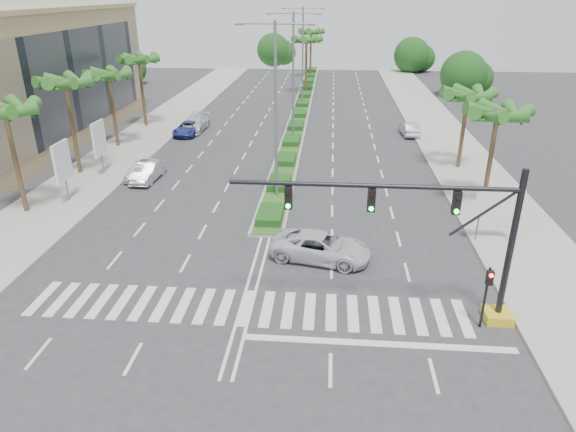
# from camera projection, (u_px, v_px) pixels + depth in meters

# --- Properties ---
(ground) EXTENTS (160.00, 160.00, 0.00)m
(ground) POSITION_uv_depth(u_px,v_px,m) (246.00, 308.00, 24.16)
(ground) COLOR #333335
(ground) RESTS_ON ground
(footpath_right) EXTENTS (6.00, 120.00, 0.15)m
(footpath_right) POSITION_uv_depth(u_px,v_px,m) (472.00, 176.00, 41.22)
(footpath_right) COLOR gray
(footpath_right) RESTS_ON ground
(footpath_left) EXTENTS (6.00, 120.00, 0.15)m
(footpath_left) POSITION_uv_depth(u_px,v_px,m) (106.00, 166.00, 43.52)
(footpath_left) COLOR gray
(footpath_left) RESTS_ON ground
(median) EXTENTS (2.20, 75.00, 0.20)m
(median) POSITION_uv_depth(u_px,v_px,m) (302.00, 107.00, 65.16)
(median) COLOR gray
(median) RESTS_ON ground
(median_grass) EXTENTS (1.80, 75.00, 0.04)m
(median_grass) POSITION_uv_depth(u_px,v_px,m) (302.00, 106.00, 65.11)
(median_grass) COLOR #2B4F1B
(median_grass) RESTS_ON median
(building) EXTENTS (12.00, 36.00, 12.00)m
(building) POSITION_uv_depth(u_px,v_px,m) (10.00, 81.00, 47.43)
(building) COLOR tan
(building) RESTS_ON ground
(signal_gantry) EXTENTS (12.60, 1.20, 7.20)m
(signal_gantry) POSITION_uv_depth(u_px,v_px,m) (457.00, 250.00, 22.06)
(signal_gantry) COLOR gold
(signal_gantry) RESTS_ON ground
(pedestrian_signal) EXTENTS (0.28, 0.36, 3.00)m
(pedestrian_signal) POSITION_uv_depth(u_px,v_px,m) (487.00, 288.00, 21.91)
(pedestrian_signal) COLOR black
(pedestrian_signal) RESTS_ON ground
(direction_sign) EXTENTS (2.70, 0.11, 3.40)m
(direction_sign) POSITION_uv_depth(u_px,v_px,m) (499.00, 204.00, 29.43)
(direction_sign) COLOR slate
(direction_sign) RESTS_ON ground
(billboard_near) EXTENTS (0.18, 2.10, 4.35)m
(billboard_near) POSITION_uv_depth(u_px,v_px,m) (62.00, 162.00, 35.01)
(billboard_near) COLOR slate
(billboard_near) RESTS_ON ground
(billboard_far) EXTENTS (0.18, 2.10, 4.35)m
(billboard_far) POSITION_uv_depth(u_px,v_px,m) (99.00, 139.00, 40.48)
(billboard_far) COLOR slate
(billboard_far) RESTS_ON ground
(palm_left_near) EXTENTS (4.57, 4.68, 7.55)m
(palm_left_near) POSITION_uv_depth(u_px,v_px,m) (5.00, 114.00, 31.83)
(palm_left_near) COLOR brown
(palm_left_near) RESTS_ON ground
(palm_left_mid) EXTENTS (4.57, 4.68, 7.95)m
(palm_left_mid) POSITION_uv_depth(u_px,v_px,m) (66.00, 86.00, 38.97)
(palm_left_mid) COLOR brown
(palm_left_mid) RESTS_ON ground
(palm_left_far) EXTENTS (4.57, 4.68, 7.35)m
(palm_left_far) POSITION_uv_depth(u_px,v_px,m) (109.00, 77.00, 46.51)
(palm_left_far) COLOR brown
(palm_left_far) RESTS_ON ground
(palm_left_end) EXTENTS (4.57, 4.68, 7.75)m
(palm_left_end) POSITION_uv_depth(u_px,v_px,m) (139.00, 62.00, 53.65)
(palm_left_end) COLOR brown
(palm_left_end) RESTS_ON ground
(palm_right_near) EXTENTS (4.57, 4.68, 7.05)m
(palm_right_near) POSITION_uv_depth(u_px,v_px,m) (497.00, 116.00, 33.33)
(palm_right_near) COLOR brown
(palm_right_near) RESTS_ON ground
(palm_right_far) EXTENTS (4.57, 4.68, 6.75)m
(palm_right_far) POSITION_uv_depth(u_px,v_px,m) (468.00, 98.00, 40.74)
(palm_right_far) COLOR brown
(palm_right_far) RESTS_ON ground
(palm_median_a) EXTENTS (4.57, 4.68, 8.05)m
(palm_median_a) POSITION_uv_depth(u_px,v_px,m) (306.00, 42.00, 71.44)
(palm_median_a) COLOR brown
(palm_median_a) RESTS_ON ground
(palm_median_b) EXTENTS (4.57, 4.68, 8.05)m
(palm_median_b) POSITION_uv_depth(u_px,v_px,m) (311.00, 34.00, 85.12)
(palm_median_b) COLOR brown
(palm_median_b) RESTS_ON ground
(streetlight_near) EXTENTS (5.10, 0.25, 12.00)m
(streetlight_near) POSITION_uv_depth(u_px,v_px,m) (276.00, 103.00, 34.18)
(streetlight_near) COLOR slate
(streetlight_near) RESTS_ON ground
(streetlight_mid) EXTENTS (5.10, 0.25, 12.00)m
(streetlight_mid) POSITION_uv_depth(u_px,v_px,m) (293.00, 70.00, 48.78)
(streetlight_mid) COLOR slate
(streetlight_mid) RESTS_ON ground
(streetlight_far) EXTENTS (5.10, 0.25, 12.00)m
(streetlight_far) POSITION_uv_depth(u_px,v_px,m) (303.00, 51.00, 63.37)
(streetlight_far) COLOR slate
(streetlight_far) RESTS_ON ground
(car_parked_a) EXTENTS (1.87, 4.23, 1.41)m
(car_parked_a) POSITION_uv_depth(u_px,v_px,m) (141.00, 169.00, 40.69)
(car_parked_a) COLOR white
(car_parked_a) RESTS_ON ground
(car_parked_b) EXTENTS (1.72, 4.43, 1.44)m
(car_parked_b) POSITION_uv_depth(u_px,v_px,m) (148.00, 171.00, 40.16)
(car_parked_b) COLOR #B1B2B6
(car_parked_b) RESTS_ON ground
(car_parked_c) EXTENTS (2.37, 4.82, 1.32)m
(car_parked_c) POSITION_uv_depth(u_px,v_px,m) (188.00, 128.00, 52.94)
(car_parked_c) COLOR navy
(car_parked_c) RESTS_ON ground
(car_parked_d) EXTENTS (2.41, 5.47, 1.56)m
(car_parked_d) POSITION_uv_depth(u_px,v_px,m) (195.00, 124.00, 54.38)
(car_parked_d) COLOR silver
(car_parked_d) RESTS_ON ground
(car_crossing) EXTENTS (5.94, 3.72, 1.53)m
(car_crossing) POSITION_uv_depth(u_px,v_px,m) (321.00, 247.00, 28.23)
(car_crossing) COLOR silver
(car_crossing) RESTS_ON ground
(car_right) EXTENTS (1.78, 4.22, 1.35)m
(car_right) POSITION_uv_depth(u_px,v_px,m) (409.00, 129.00, 52.75)
(car_right) COLOR #AAA9AE
(car_right) RESTS_ON ground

